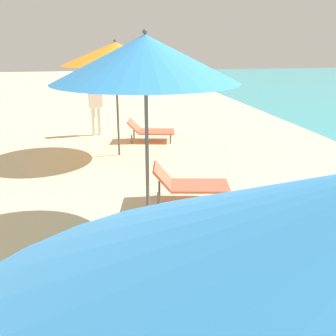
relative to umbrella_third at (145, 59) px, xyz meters
name	(u,v)px	position (x,y,z in m)	size (l,w,h in m)	color
umbrella_third	(145,59)	(0.00, 0.00, 0.00)	(2.36, 2.36, 2.69)	#4C4C51
lounger_third_shoreside	(188,183)	(0.80, 0.92, -2.02)	(1.34, 0.85, 0.63)	#D8593F
umbrella_farthest	(115,54)	(-0.13, 3.93, -0.05)	(2.37, 2.37, 2.59)	#4C4C51
lounger_farthest_shoreside	(150,130)	(0.78, 5.14, -2.05)	(1.34, 0.91, 0.57)	#D8593F
person_walking_far	(95,101)	(-0.60, 6.12, -1.37)	(0.40, 0.29, 1.60)	silver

